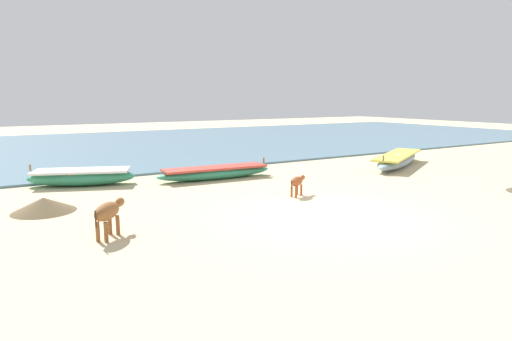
{
  "coord_description": "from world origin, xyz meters",
  "views": [
    {
      "loc": [
        -6.46,
        -7.4,
        2.71
      ],
      "look_at": [
        -0.08,
        3.33,
        0.6
      ],
      "focal_mm": 30.21,
      "sensor_mm": 36.0,
      "label": 1
    }
  ],
  "objects_px": {
    "fishing_boat_0": "(397,160)",
    "calf_near_rust": "(297,182)",
    "fishing_boat_3": "(215,172)",
    "calf_far_brown": "(108,212)",
    "fishing_boat_2": "(82,177)"
  },
  "relations": [
    {
      "from": "calf_far_brown",
      "to": "fishing_boat_2",
      "type": "bearing_deg",
      "value": 36.78
    },
    {
      "from": "fishing_boat_0",
      "to": "calf_far_brown",
      "type": "bearing_deg",
      "value": -13.16
    },
    {
      "from": "fishing_boat_0",
      "to": "calf_far_brown",
      "type": "xyz_separation_m",
      "value": [
        -11.95,
        -3.33,
        0.24
      ]
    },
    {
      "from": "fishing_boat_3",
      "to": "calf_far_brown",
      "type": "relative_size",
      "value": 4.3
    },
    {
      "from": "fishing_boat_0",
      "to": "calf_far_brown",
      "type": "height_order",
      "value": "calf_far_brown"
    },
    {
      "from": "fishing_boat_0",
      "to": "calf_near_rust",
      "type": "height_order",
      "value": "fishing_boat_0"
    },
    {
      "from": "fishing_boat_0",
      "to": "calf_near_rust",
      "type": "xyz_separation_m",
      "value": [
        -6.62,
        -2.26,
        0.13
      ]
    },
    {
      "from": "fishing_boat_3",
      "to": "calf_near_rust",
      "type": "relative_size",
      "value": 5.11
    },
    {
      "from": "fishing_boat_3",
      "to": "fishing_boat_2",
      "type": "bearing_deg",
      "value": 167.77
    },
    {
      "from": "fishing_boat_2",
      "to": "calf_near_rust",
      "type": "xyz_separation_m",
      "value": [
        4.92,
        -4.64,
        0.12
      ]
    },
    {
      "from": "fishing_boat_2",
      "to": "calf_far_brown",
      "type": "xyz_separation_m",
      "value": [
        -0.41,
        -5.71,
        0.24
      ]
    },
    {
      "from": "fishing_boat_2",
      "to": "fishing_boat_3",
      "type": "relative_size",
      "value": 0.83
    },
    {
      "from": "fishing_boat_2",
      "to": "calf_near_rust",
      "type": "distance_m",
      "value": 6.76
    },
    {
      "from": "fishing_boat_3",
      "to": "calf_far_brown",
      "type": "bearing_deg",
      "value": -130.76
    },
    {
      "from": "calf_near_rust",
      "to": "calf_far_brown",
      "type": "bearing_deg",
      "value": 162.27
    }
  ]
}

